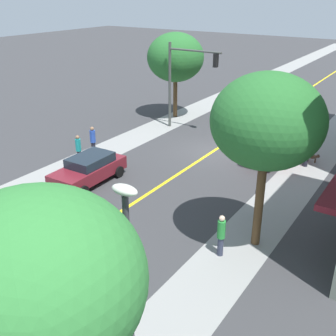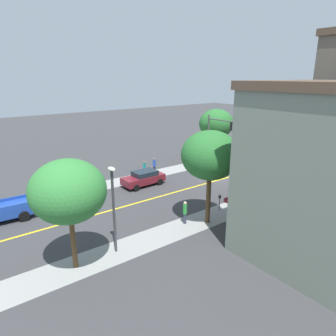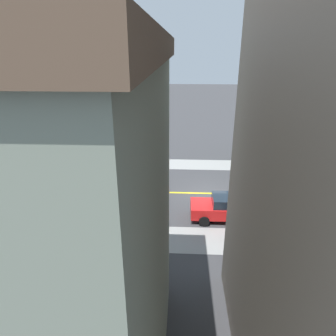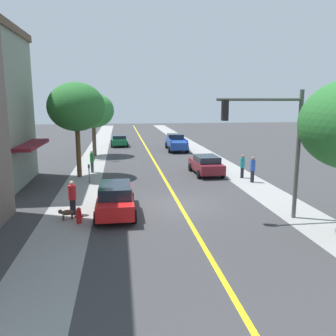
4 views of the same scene
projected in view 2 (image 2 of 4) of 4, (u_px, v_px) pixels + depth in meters
The scene contains 19 objects.
ground_plane at pixel (221, 179), 32.51m from camera, with size 140.00×140.00×0.00m, color #38383A.
sidewalk_left at pixel (268, 195), 28.05m from camera, with size 2.51×126.00×0.01m, color gray.
sidewalk_right at pixel (186, 167), 36.97m from camera, with size 2.51×126.00×0.01m, color gray.
road_centerline_stripe at pixel (221, 179), 32.51m from camera, with size 0.20×126.00×0.00m, color yellow.
corner_shop_building at pixel (332, 177), 16.87m from camera, with size 9.73×7.80×10.38m.
street_tree_left_near at pixel (210, 155), 21.49m from camera, with size 4.17×4.17×7.01m.
street_tree_right_corner at pixel (68, 191), 16.23m from camera, with size 4.12×4.12×6.45m.
street_tree_left_far at pixel (216, 124), 39.00m from camera, with size 4.42×4.42×6.62m.
fire_hydrant at pixel (277, 185), 29.77m from camera, with size 0.44×0.24×0.78m.
parking_meter at pixel (220, 200), 24.72m from camera, with size 0.12×0.18×1.32m.
traffic_light_mast at pixel (216, 133), 36.05m from camera, with size 4.16×0.32×6.19m.
street_lamp at pixel (113, 200), 18.12m from camera, with size 0.70×0.36×5.56m.
red_sedan_left_curb at pixel (255, 178), 30.25m from camera, with size 1.99×4.75×1.59m.
maroon_sedan_right_curb at pixel (144, 178), 30.46m from camera, with size 2.14×4.36×1.50m.
pedestrian_blue_shirt at pixel (154, 165), 34.15m from camera, with size 0.34×0.34×1.84m.
pedestrian_red_shirt at pixel (273, 184), 28.49m from camera, with size 0.39×0.39×1.75m.
pedestrian_teal_shirt at pixel (144, 168), 33.14m from camera, with size 0.32×0.32×1.76m.
pedestrian_green_shirt at pixel (185, 212), 22.48m from camera, with size 0.31×0.31×1.77m.
small_dog at pixel (279, 188), 28.95m from camera, with size 0.74×0.36×0.55m.
Camera 2 is at (-21.10, 23.10, 10.61)m, focal length 32.34 mm.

